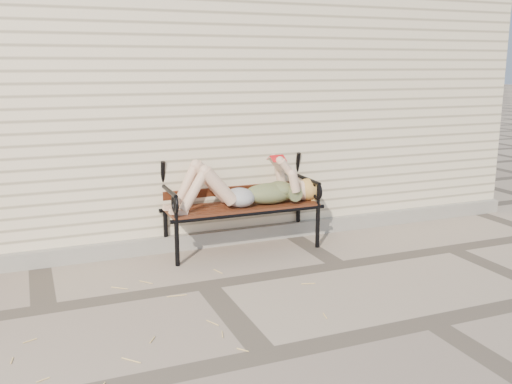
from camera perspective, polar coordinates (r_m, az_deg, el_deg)
name	(u,v)px	position (r m, az deg, el deg)	size (l,w,h in m)	color
ground	(206,285)	(4.74, -4.98, -9.26)	(80.00, 80.00, 0.00)	gray
house_wall	(132,86)	(7.33, -12.31, 10.29)	(8.00, 4.00, 3.00)	beige
foundation_strip	(176,243)	(5.59, -7.96, -5.05)	(8.00, 0.10, 0.15)	gray
garden_bench	(239,189)	(5.53, -1.74, 0.29)	(1.60, 0.64, 1.04)	black
reading_woman	(245,188)	(5.41, -1.14, 0.40)	(1.51, 0.34, 0.48)	#0B394F
straw_scatter	(181,315)	(4.22, -7.47, -12.09)	(2.85, 1.48, 0.01)	#E0BC6D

